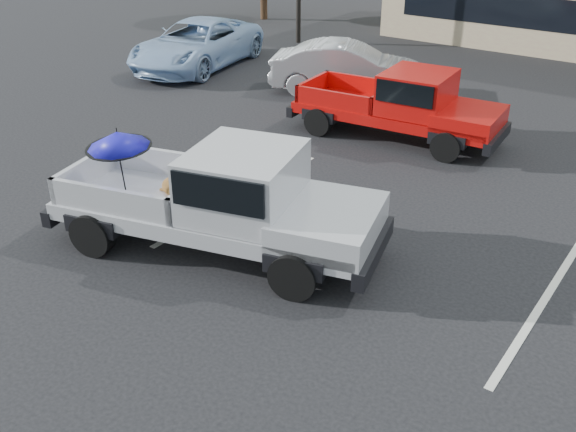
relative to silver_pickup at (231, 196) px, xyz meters
The scene contains 7 objects.
ground 2.08m from the silver_pickup, ahead, with size 90.00×90.00×0.00m, color black.
stripe_left 2.38m from the silver_pickup, 124.75° to the left, with size 0.12×5.00×0.01m, color silver.
stripe_right 5.20m from the silver_pickup, 20.14° to the left, with size 0.12×5.00×0.01m, color silver.
silver_pickup is the anchor object (origin of this frame).
red_pickup 6.59m from the silver_pickup, 89.77° to the left, with size 5.29×2.25×1.70m.
silver_sedan 9.66m from the silver_pickup, 109.47° to the left, with size 1.56×4.46×1.47m, color #A6A8AD.
blue_suv 12.43m from the silver_pickup, 135.49° to the left, with size 2.54×5.52×1.53m, color #94B6DD.
Camera 1 is at (4.51, -6.90, 5.66)m, focal length 40.00 mm.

